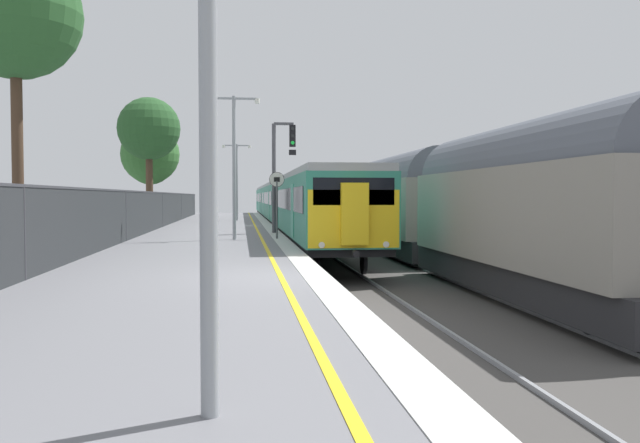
{
  "coord_description": "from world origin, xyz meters",
  "views": [
    {
      "loc": [
        -1.18,
        -13.67,
        1.67
      ],
      "look_at": [
        1.24,
        6.37,
        0.91
      ],
      "focal_mm": 37.03,
      "sensor_mm": 36.0,
      "label": 1
    }
  ],
  "objects_px": {
    "platform_lamp_far": "(237,175)",
    "background_tree_right": "(150,157)",
    "signal_gantry": "(280,164)",
    "background_tree_left": "(16,18)",
    "speed_limit_sign": "(277,196)",
    "freight_train_adjacent_track": "(401,201)",
    "platform_lamp_mid": "(234,155)",
    "background_tree_centre": "(150,131)",
    "commuter_train_at_platform": "(285,202)"
  },
  "relations": [
    {
      "from": "signal_gantry",
      "to": "background_tree_left",
      "type": "xyz_separation_m",
      "value": [
        -8.02,
        -10.61,
        3.51
      ]
    },
    {
      "from": "signal_gantry",
      "to": "background_tree_centre",
      "type": "distance_m",
      "value": 14.6
    },
    {
      "from": "freight_train_adjacent_track",
      "to": "platform_lamp_far",
      "type": "bearing_deg",
      "value": 113.67
    },
    {
      "from": "speed_limit_sign",
      "to": "background_tree_centre",
      "type": "bearing_deg",
      "value": 113.22
    },
    {
      "from": "background_tree_left",
      "to": "speed_limit_sign",
      "type": "bearing_deg",
      "value": 40.04
    },
    {
      "from": "background_tree_right",
      "to": "platform_lamp_mid",
      "type": "bearing_deg",
      "value": -74.45
    },
    {
      "from": "freight_train_adjacent_track",
      "to": "speed_limit_sign",
      "type": "bearing_deg",
      "value": -150.15
    },
    {
      "from": "signal_gantry",
      "to": "background_tree_centre",
      "type": "xyz_separation_m",
      "value": [
        -7.44,
        12.3,
        2.61
      ]
    },
    {
      "from": "signal_gantry",
      "to": "background_tree_right",
      "type": "distance_m",
      "value": 19.12
    },
    {
      "from": "commuter_train_at_platform",
      "to": "platform_lamp_far",
      "type": "distance_m",
      "value": 4.54
    },
    {
      "from": "commuter_train_at_platform",
      "to": "speed_limit_sign",
      "type": "relative_size",
      "value": 22.76
    },
    {
      "from": "platform_lamp_mid",
      "to": "commuter_train_at_platform",
      "type": "bearing_deg",
      "value": 81.29
    },
    {
      "from": "background_tree_right",
      "to": "speed_limit_sign",
      "type": "bearing_deg",
      "value": -70.25
    },
    {
      "from": "commuter_train_at_platform",
      "to": "background_tree_left",
      "type": "relative_size",
      "value": 6.93
    },
    {
      "from": "freight_train_adjacent_track",
      "to": "speed_limit_sign",
      "type": "distance_m",
      "value": 6.75
    },
    {
      "from": "commuter_train_at_platform",
      "to": "freight_train_adjacent_track",
      "type": "relative_size",
      "value": 1.52
    },
    {
      "from": "freight_train_adjacent_track",
      "to": "background_tree_right",
      "type": "height_order",
      "value": "background_tree_right"
    },
    {
      "from": "platform_lamp_mid",
      "to": "background_tree_right",
      "type": "relative_size",
      "value": 0.83
    },
    {
      "from": "speed_limit_sign",
      "to": "platform_lamp_far",
      "type": "distance_m",
      "value": 20.62
    },
    {
      "from": "freight_train_adjacent_track",
      "to": "platform_lamp_mid",
      "type": "height_order",
      "value": "platform_lamp_mid"
    },
    {
      "from": "background_tree_left",
      "to": "background_tree_right",
      "type": "xyz_separation_m",
      "value": [
        -0.06,
        27.89,
        -2.21
      ]
    },
    {
      "from": "commuter_train_at_platform",
      "to": "freight_train_adjacent_track",
      "type": "xyz_separation_m",
      "value": [
        4.0,
        -19.29,
        0.18
      ]
    },
    {
      "from": "background_tree_left",
      "to": "background_tree_centre",
      "type": "bearing_deg",
      "value": 88.54
    },
    {
      "from": "commuter_train_at_platform",
      "to": "speed_limit_sign",
      "type": "height_order",
      "value": "commuter_train_at_platform"
    },
    {
      "from": "freight_train_adjacent_track",
      "to": "background_tree_left",
      "type": "relative_size",
      "value": 4.56
    },
    {
      "from": "signal_gantry",
      "to": "speed_limit_sign",
      "type": "xyz_separation_m",
      "value": [
        -0.37,
        -4.18,
        -1.47
      ]
    },
    {
      "from": "platform_lamp_far",
      "to": "background_tree_left",
      "type": "height_order",
      "value": "background_tree_left"
    },
    {
      "from": "commuter_train_at_platform",
      "to": "signal_gantry",
      "type": "bearing_deg",
      "value": -94.57
    },
    {
      "from": "commuter_train_at_platform",
      "to": "freight_train_adjacent_track",
      "type": "bearing_deg",
      "value": -78.27
    },
    {
      "from": "freight_train_adjacent_track",
      "to": "background_tree_left",
      "type": "bearing_deg",
      "value": -144.06
    },
    {
      "from": "background_tree_left",
      "to": "freight_train_adjacent_track",
      "type": "bearing_deg",
      "value": 35.94
    },
    {
      "from": "background_tree_left",
      "to": "background_tree_centre",
      "type": "relative_size",
      "value": 1.1
    },
    {
      "from": "commuter_train_at_platform",
      "to": "platform_lamp_far",
      "type": "bearing_deg",
      "value": -148.48
    },
    {
      "from": "background_tree_right",
      "to": "background_tree_left",
      "type": "bearing_deg",
      "value": -89.88
    },
    {
      "from": "platform_lamp_mid",
      "to": "background_tree_centre",
      "type": "height_order",
      "value": "background_tree_centre"
    },
    {
      "from": "commuter_train_at_platform",
      "to": "speed_limit_sign",
      "type": "bearing_deg",
      "value": -94.66
    },
    {
      "from": "commuter_train_at_platform",
      "to": "background_tree_left",
      "type": "xyz_separation_m",
      "value": [
        -9.5,
        -29.07,
        5.4
      ]
    },
    {
      "from": "platform_lamp_far",
      "to": "background_tree_right",
      "type": "height_order",
      "value": "background_tree_right"
    },
    {
      "from": "signal_gantry",
      "to": "background_tree_right",
      "type": "height_order",
      "value": "background_tree_right"
    },
    {
      "from": "freight_train_adjacent_track",
      "to": "platform_lamp_mid",
      "type": "relative_size",
      "value": 7.13
    },
    {
      "from": "platform_lamp_mid",
      "to": "background_tree_right",
      "type": "height_order",
      "value": "background_tree_right"
    },
    {
      "from": "platform_lamp_mid",
      "to": "platform_lamp_far",
      "type": "bearing_deg",
      "value": 90.0
    },
    {
      "from": "speed_limit_sign",
      "to": "platform_lamp_mid",
      "type": "xyz_separation_m",
      "value": [
        -1.66,
        -0.26,
        1.6
      ]
    },
    {
      "from": "speed_limit_sign",
      "to": "background_tree_centre",
      "type": "relative_size",
      "value": 0.33
    },
    {
      "from": "speed_limit_sign",
      "to": "background_tree_right",
      "type": "relative_size",
      "value": 0.4
    },
    {
      "from": "signal_gantry",
      "to": "speed_limit_sign",
      "type": "relative_size",
      "value": 1.91
    },
    {
      "from": "freight_train_adjacent_track",
      "to": "signal_gantry",
      "type": "relative_size",
      "value": 7.83
    },
    {
      "from": "signal_gantry",
      "to": "speed_limit_sign",
      "type": "height_order",
      "value": "signal_gantry"
    },
    {
      "from": "background_tree_right",
      "to": "platform_lamp_far",
      "type": "bearing_deg",
      "value": -9.09
    },
    {
      "from": "speed_limit_sign",
      "to": "platform_lamp_far",
      "type": "xyz_separation_m",
      "value": [
        -1.66,
        20.49,
        1.49
      ]
    }
  ]
}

